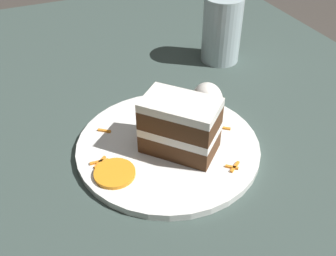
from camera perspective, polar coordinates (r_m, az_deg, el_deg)
The scene contains 8 objects.
ground_plane at distance 0.64m, azimuth -5.77°, elevation -3.71°, with size 6.00×6.00×0.00m, color #38332D.
dining_table at distance 0.63m, azimuth -5.85°, elevation -2.72°, with size 1.28×1.08×0.03m, color #384742.
plate at distance 0.59m, azimuth 0.00°, elevation -2.65°, with size 0.27×0.27×0.01m, color white.
cake_slice at distance 0.56m, azimuth 1.75°, elevation 0.31°, with size 0.12×0.12×0.08m.
cream_dollop at distance 0.64m, azimuth 5.54°, elevation 4.37°, with size 0.05×0.05×0.06m, color white.
orange_garnish at distance 0.54m, azimuth -7.74°, elevation -6.53°, with size 0.06×0.06×0.01m, color orange.
carrot_shreds_scatter at distance 0.58m, azimuth -1.48°, elevation -2.62°, with size 0.19×0.22×0.00m.
drinking_glass at distance 0.81m, azimuth 7.75°, elevation 13.40°, with size 0.08×0.08×0.13m.
Camera 1 is at (-0.46, 0.13, 0.42)m, focal length 42.00 mm.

